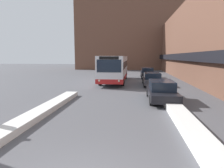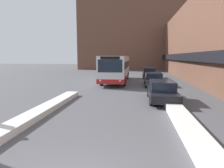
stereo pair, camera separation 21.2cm
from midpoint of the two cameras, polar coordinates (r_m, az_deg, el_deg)
name	(u,v)px [view 2 (the right image)]	position (r m, az deg, el deg)	size (l,w,h in m)	color
building_row_right	(204,42)	(29.19, 24.89, 10.90)	(5.50, 60.00, 10.06)	brown
building_backdrop_far	(132,34)	(51.38, 5.91, 13.93)	(26.00, 8.00, 17.25)	brown
snow_bank_left	(15,126)	(9.46, -25.44, -10.78)	(0.90, 15.26, 0.32)	silver
snow_bank_right	(183,121)	(9.78, 20.34, -9.79)	(0.90, 9.46, 0.36)	silver
city_bus	(116,68)	(24.44, 1.44, 4.59)	(2.71, 11.06, 3.13)	silver
parked_car_front	(162,91)	(14.32, 14.50, -1.86)	(1.84, 4.69, 1.41)	black
parked_car_middle	(153,79)	(21.83, 12.04, 1.40)	(1.91, 4.77, 1.36)	#38383D
parked_car_back	(149,73)	(29.87, 10.79, 3.15)	(1.87, 4.73, 1.46)	black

